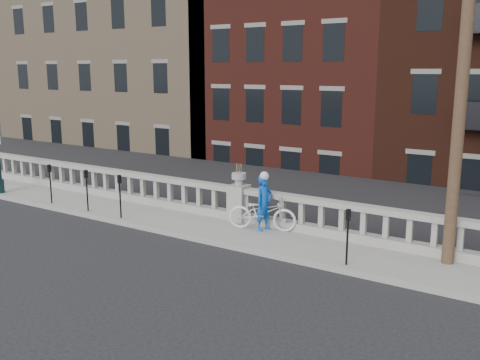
# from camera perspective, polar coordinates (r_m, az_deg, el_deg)

# --- Properties ---
(ground) EXTENTS (120.00, 120.00, 0.00)m
(ground) POSITION_cam_1_polar(r_m,az_deg,el_deg) (13.53, -9.45, -8.72)
(ground) COLOR black
(ground) RESTS_ON ground
(sidewalk) EXTENTS (32.00, 2.20, 0.15)m
(sidewalk) POSITION_cam_1_polar(r_m,az_deg,el_deg) (15.71, -2.02, -5.35)
(sidewalk) COLOR gray
(sidewalk) RESTS_ON ground
(balustrade) EXTENTS (28.00, 0.34, 1.03)m
(balustrade) POSITION_cam_1_polar(r_m,az_deg,el_deg) (16.31, -0.11, -2.63)
(balustrade) COLOR gray
(balustrade) RESTS_ON sidewalk
(planter_pedestal) EXTENTS (0.55, 0.55, 1.76)m
(planter_pedestal) POSITION_cam_1_polar(r_m,az_deg,el_deg) (16.26, -0.11, -1.99)
(planter_pedestal) COLOR gray
(planter_pedestal) RESTS_ON sidewalk
(lower_level) EXTENTS (80.00, 44.00, 20.80)m
(lower_level) POSITION_cam_1_polar(r_m,az_deg,el_deg) (33.36, 19.24, 7.57)
(lower_level) COLOR #605E59
(lower_level) RESTS_ON ground
(utility_pole) EXTENTS (1.60, 0.28, 10.00)m
(utility_pole) POSITION_cam_1_polar(r_m,az_deg,el_deg) (13.10, 22.91, 13.23)
(utility_pole) COLOR #422D1E
(utility_pole) RESTS_ON sidewalk
(parking_meter_a) EXTENTS (0.10, 0.09, 1.36)m
(parking_meter_a) POSITION_cam_1_polar(r_m,az_deg,el_deg) (19.38, -19.59, 0.07)
(parking_meter_a) COLOR black
(parking_meter_a) RESTS_ON sidewalk
(parking_meter_b) EXTENTS (0.10, 0.09, 1.36)m
(parking_meter_b) POSITION_cam_1_polar(r_m,az_deg,el_deg) (17.97, -16.04, -0.58)
(parking_meter_b) COLOR black
(parking_meter_b) RESTS_ON sidewalk
(parking_meter_c) EXTENTS (0.10, 0.09, 1.36)m
(parking_meter_c) POSITION_cam_1_polar(r_m,az_deg,el_deg) (16.89, -12.69, -1.19)
(parking_meter_c) COLOR black
(parking_meter_c) RESTS_ON sidewalk
(parking_meter_d) EXTENTS (0.10, 0.09, 1.36)m
(parking_meter_d) POSITION_cam_1_polar(r_m,az_deg,el_deg) (12.78, 11.42, -5.30)
(parking_meter_d) COLOR black
(parking_meter_d) RESTS_ON sidewalk
(bicycle) EXTENTS (2.09, 1.26, 1.04)m
(bicycle) POSITION_cam_1_polar(r_m,az_deg,el_deg) (15.35, 2.39, -3.46)
(bicycle) COLOR silver
(bicycle) RESTS_ON sidewalk
(cyclist) EXTENTS (0.50, 0.65, 1.60)m
(cyclist) POSITION_cam_1_polar(r_m,az_deg,el_deg) (15.26, 2.58, -2.45)
(cyclist) COLOR #0C4CB8
(cyclist) RESTS_ON sidewalk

